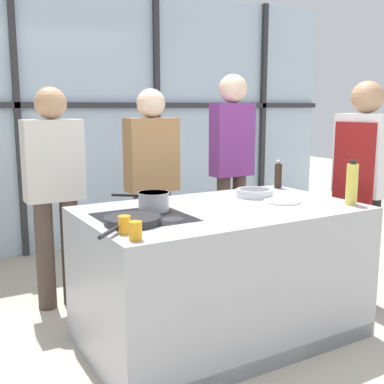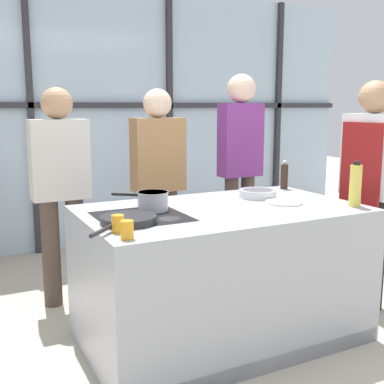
{
  "view_description": "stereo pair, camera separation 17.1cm",
  "coord_description": "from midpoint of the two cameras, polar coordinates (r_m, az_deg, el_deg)",
  "views": [
    {
      "loc": [
        -1.69,
        -2.53,
        1.53
      ],
      "look_at": [
        -0.17,
        0.1,
        0.99
      ],
      "focal_mm": 45.0,
      "sensor_mm": 36.0,
      "label": 1
    },
    {
      "loc": [
        -1.54,
        -2.61,
        1.53
      ],
      "look_at": [
        -0.17,
        0.1,
        0.99
      ],
      "focal_mm": 45.0,
      "sensor_mm": 36.0,
      "label": 2
    }
  ],
  "objects": [
    {
      "name": "ground_plane",
      "position": [
        3.4,
        4.9,
        -16.63
      ],
      "size": [
        18.0,
        18.0,
        0.0
      ],
      "primitive_type": "plane",
      "color": "#BCB29E"
    },
    {
      "name": "back_window_wall",
      "position": [
        5.37,
        -9.51,
        8.66
      ],
      "size": [
        6.4,
        0.1,
        2.8
      ],
      "color": "silver",
      "rests_on": "ground_plane"
    },
    {
      "name": "demo_island",
      "position": [
        3.22,
        5.02,
        -9.61
      ],
      "size": [
        1.78,
        1.06,
        0.89
      ],
      "color": "#A8AAB2",
      "rests_on": "ground_plane"
    },
    {
      "name": "chef",
      "position": [
        3.87,
        21.47,
        1.22
      ],
      "size": [
        0.24,
        0.44,
        1.71
      ],
      "rotation": [
        0.0,
        0.0,
        1.57
      ],
      "color": "black",
      "rests_on": "ground_plane"
    },
    {
      "name": "spectator_far_left",
      "position": [
        3.75,
        -14.06,
        0.96
      ],
      "size": [
        0.43,
        0.23,
        1.67
      ],
      "rotation": [
        0.0,
        0.0,
        3.14
      ],
      "color": "#47382D",
      "rests_on": "ground_plane"
    },
    {
      "name": "spectator_center_left",
      "position": [
        4.0,
        -2.8,
        1.83
      ],
      "size": [
        0.43,
        0.23,
        1.67
      ],
      "rotation": [
        0.0,
        0.0,
        3.14
      ],
      "color": "#47382D",
      "rests_on": "ground_plane"
    },
    {
      "name": "spectator_center_right",
      "position": [
        4.37,
        6.85,
        4.0
      ],
      "size": [
        0.39,
        0.25,
        1.81
      ],
      "rotation": [
        0.0,
        0.0,
        3.14
      ],
      "color": "#47382D",
      "rests_on": "ground_plane"
    },
    {
      "name": "frying_pan",
      "position": [
        2.68,
        -5.8,
        -3.27
      ],
      "size": [
        0.46,
        0.45,
        0.04
      ],
      "color": "#232326",
      "rests_on": "demo_island"
    },
    {
      "name": "saucepan",
      "position": [
        3.0,
        -3.09,
        -1.02
      ],
      "size": [
        0.32,
        0.26,
        0.12
      ],
      "color": "silver",
      "rests_on": "demo_island"
    },
    {
      "name": "white_plate",
      "position": [
        3.3,
        12.32,
        -1.22
      ],
      "size": [
        0.25,
        0.25,
        0.01
      ],
      "primitive_type": "cylinder",
      "color": "white",
      "rests_on": "demo_island"
    },
    {
      "name": "mixing_bowl",
      "position": [
        3.47,
        9.2,
        -0.15
      ],
      "size": [
        0.26,
        0.26,
        0.06
      ],
      "color": "silver",
      "rests_on": "demo_island"
    },
    {
      "name": "oil_bottle",
      "position": [
        3.31,
        20.21,
        0.76
      ],
      "size": [
        0.08,
        0.08,
        0.3
      ],
      "color": "#E0CC4C",
      "rests_on": "demo_island"
    },
    {
      "name": "pepper_grinder",
      "position": [
        3.87,
        12.13,
        1.88
      ],
      "size": [
        0.06,
        0.06,
        0.23
      ],
      "color": "#332319",
      "rests_on": "demo_island"
    },
    {
      "name": "juice_glass_near",
      "position": [
        2.37,
        -5.66,
        -4.51
      ],
      "size": [
        0.07,
        0.07,
        0.09
      ],
      "primitive_type": "cylinder",
      "color": "orange",
      "rests_on": "demo_island"
    },
    {
      "name": "juice_glass_far",
      "position": [
        2.5,
        -6.83,
        -3.77
      ],
      "size": [
        0.07,
        0.07,
        0.09
      ],
      "primitive_type": "cylinder",
      "color": "orange",
      "rests_on": "demo_island"
    }
  ]
}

